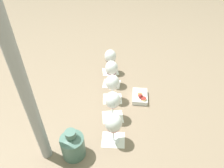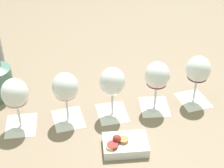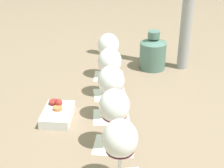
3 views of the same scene
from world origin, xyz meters
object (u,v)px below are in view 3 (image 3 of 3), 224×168
(wine_glass_1, at_px, (110,63))
(wine_glass_2, at_px, (111,83))
(wine_glass_0, at_px, (108,47))
(wine_glass_3, at_px, (114,108))
(ceramic_vase, at_px, (153,53))
(snack_dish, at_px, (58,113))
(wine_glass_4, at_px, (120,141))

(wine_glass_1, height_order, wine_glass_2, same)
(wine_glass_0, height_order, wine_glass_3, same)
(ceramic_vase, relative_size, snack_dish, 1.11)
(wine_glass_2, bearing_deg, snack_dish, -74.93)
(wine_glass_4, relative_size, snack_dish, 1.22)
(wine_glass_1, bearing_deg, wine_glass_4, 16.95)
(wine_glass_0, height_order, snack_dish, wine_glass_0)
(wine_glass_1, xyz_separation_m, ceramic_vase, (-0.28, 0.12, -0.06))
(wine_glass_3, distance_m, ceramic_vase, 0.58)
(ceramic_vase, height_order, snack_dish, ceramic_vase)
(wine_glass_1, height_order, wine_glass_3, same)
(wine_glass_3, distance_m, snack_dish, 0.26)
(wine_glass_2, bearing_deg, ceramic_vase, 169.56)
(wine_glass_4, bearing_deg, wine_glass_2, -162.25)
(wine_glass_1, height_order, ceramic_vase, wine_glass_1)
(wine_glass_1, distance_m, snack_dish, 0.26)
(wine_glass_3, relative_size, snack_dish, 1.22)
(wine_glass_0, relative_size, wine_glass_1, 1.00)
(wine_glass_1, distance_m, ceramic_vase, 0.31)
(wine_glass_0, distance_m, wine_glass_4, 0.62)
(wine_glass_0, distance_m, ceramic_vase, 0.22)
(wine_glass_0, relative_size, wine_glass_2, 1.00)
(wine_glass_0, bearing_deg, wine_glass_2, 15.61)
(wine_glass_2, bearing_deg, wine_glass_4, 17.75)
(wine_glass_0, relative_size, snack_dish, 1.22)
(wine_glass_3, xyz_separation_m, wine_glass_4, (0.15, 0.05, -0.00))
(wine_glass_1, xyz_separation_m, snack_dish, (0.20, -0.13, -0.11))
(ceramic_vase, bearing_deg, wine_glass_2, -10.44)
(wine_glass_1, relative_size, ceramic_vase, 1.09)
(wine_glass_0, xyz_separation_m, ceramic_vase, (-0.13, 0.16, -0.06))
(wine_glass_4, bearing_deg, ceramic_vase, -178.86)
(wine_glass_2, distance_m, snack_dish, 0.21)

